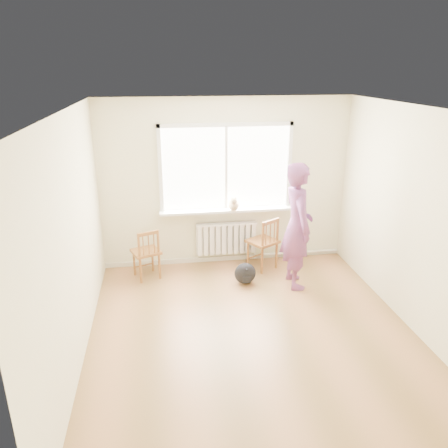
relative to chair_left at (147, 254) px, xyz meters
name	(u,v)px	position (x,y,z in m)	size (l,w,h in m)	color
floor	(253,335)	(1.30, -1.77, -0.41)	(4.50, 4.50, 0.00)	#A36D43
ceiling	(259,110)	(1.30, -1.77, 2.29)	(4.50, 4.50, 0.00)	white
back_wall	(226,183)	(1.30, 0.48, 0.94)	(4.00, 0.01, 2.70)	beige
window	(226,164)	(1.30, 0.46, 1.25)	(2.12, 0.05, 1.42)	white
windowsill	(227,210)	(1.30, 0.37, 0.52)	(2.15, 0.22, 0.04)	white
radiator	(226,238)	(1.30, 0.39, 0.03)	(1.00, 0.12, 0.55)	white
heating_pipe	(297,252)	(2.55, 0.42, -0.33)	(0.04, 0.04, 1.40)	silver
baseboard	(226,258)	(1.30, 0.47, -0.37)	(4.00, 0.03, 0.08)	beige
chair_left	(147,254)	(0.00, 0.00, 0.00)	(0.51, 0.50, 0.81)	#955F2B
chair_right	(265,243)	(1.87, 0.06, 0.03)	(0.58, 0.57, 0.87)	#955F2B
person	(297,226)	(2.19, -0.53, 0.53)	(0.68, 0.45, 1.87)	#D14556
cat	(234,204)	(1.39, 0.29, 0.65)	(0.20, 0.39, 0.26)	beige
backpack	(245,273)	(1.46, -0.40, -0.24)	(0.33, 0.25, 0.33)	black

